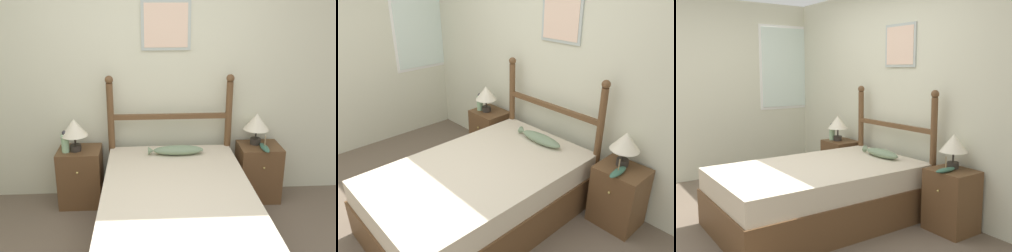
# 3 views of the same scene
# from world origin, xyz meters

# --- Properties ---
(ground_plane) EXTENTS (16.00, 16.00, 0.00)m
(ground_plane) POSITION_xyz_m (0.00, 0.00, 0.00)
(ground_plane) COLOR brown
(wall_back) EXTENTS (6.40, 0.08, 2.55)m
(wall_back) POSITION_xyz_m (0.00, 1.73, 1.28)
(wall_back) COLOR beige
(wall_back) RESTS_ON ground_plane
(wall_left) EXTENTS (0.08, 6.40, 2.55)m
(wall_left) POSITION_xyz_m (-2.13, 0.04, 1.28)
(wall_left) COLOR beige
(wall_left) RESTS_ON ground_plane
(bed) EXTENTS (1.30, 2.10, 0.59)m
(bed) POSITION_xyz_m (0.22, 0.56, 0.29)
(bed) COLOR brown
(bed) RESTS_ON ground_plane
(headboard) EXTENTS (1.32, 0.08, 1.36)m
(headboard) POSITION_xyz_m (0.22, 1.57, 0.74)
(headboard) COLOR brown
(headboard) RESTS_ON ground_plane
(nightstand_left) EXTENTS (0.44, 0.40, 0.61)m
(nightstand_left) POSITION_xyz_m (-0.73, 1.48, 0.31)
(nightstand_left) COLOR brown
(nightstand_left) RESTS_ON ground_plane
(nightstand_right) EXTENTS (0.44, 0.40, 0.61)m
(nightstand_right) POSITION_xyz_m (1.16, 1.48, 0.31)
(nightstand_right) COLOR brown
(nightstand_right) RESTS_ON ground_plane
(table_lamp_left) EXTENTS (0.27, 0.27, 0.34)m
(table_lamp_left) POSITION_xyz_m (-0.76, 1.45, 0.85)
(table_lamp_left) COLOR #2D2823
(table_lamp_left) RESTS_ON nightstand_left
(table_lamp_right) EXTENTS (0.27, 0.27, 0.34)m
(table_lamp_right) POSITION_xyz_m (1.13, 1.53, 0.85)
(table_lamp_right) COLOR #2D2823
(table_lamp_right) RESTS_ON nightstand_right
(bottle) EXTENTS (0.08, 0.08, 0.23)m
(bottle) POSITION_xyz_m (-0.85, 1.42, 0.71)
(bottle) COLOR #99C699
(bottle) RESTS_ON nightstand_left
(model_boat) EXTENTS (0.07, 0.26, 0.15)m
(model_boat) POSITION_xyz_m (1.18, 1.36, 0.63)
(model_boat) COLOR #386651
(model_boat) RESTS_ON nightstand_right
(fish_pillow) EXTENTS (0.56, 0.15, 0.09)m
(fish_pillow) POSITION_xyz_m (0.27, 1.34, 0.64)
(fish_pillow) COLOR gray
(fish_pillow) RESTS_ON bed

